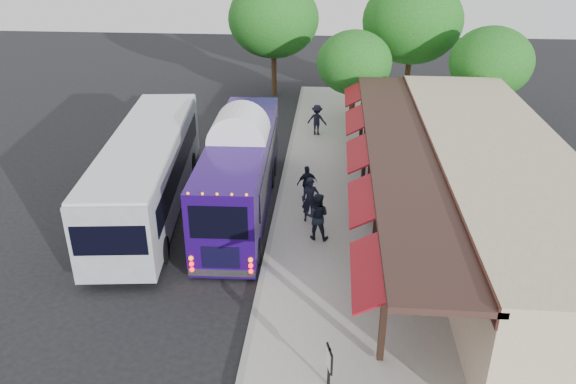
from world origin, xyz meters
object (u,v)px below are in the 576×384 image
at_px(ped_a, 310,200).
at_px(ped_b, 317,216).
at_px(ped_c, 307,183).
at_px(sign_board, 329,361).
at_px(city_bus, 148,169).
at_px(ped_d, 317,120).
at_px(coach_bus, 241,168).

distance_m(ped_a, ped_b, 1.40).
height_order(ped_c, sign_board, ped_c).
height_order(city_bus, sign_board, city_bus).
distance_m(ped_b, sign_board, 7.51).
relative_size(ped_a, sign_board, 1.56).
distance_m(city_bus, ped_d, 11.50).
height_order(city_bus, ped_d, city_bus).
distance_m(ped_a, sign_board, 8.90).
bearing_deg(city_bus, ped_b, -23.37).
relative_size(ped_c, ped_d, 0.90).
xyz_separation_m(city_bus, ped_a, (6.77, -0.82, -0.73)).
relative_size(city_bus, ped_c, 8.05).
bearing_deg(sign_board, ped_d, 77.72).
bearing_deg(ped_d, sign_board, 105.35).
xyz_separation_m(ped_a, ped_d, (-0.09, 10.15, -0.07)).
xyz_separation_m(coach_bus, ped_d, (2.85, 9.04, -0.88)).
bearing_deg(sign_board, coach_bus, 95.81).
height_order(ped_a, ped_d, ped_a).
xyz_separation_m(coach_bus, ped_a, (2.94, -1.10, -0.81)).
distance_m(city_bus, sign_board, 12.37).
bearing_deg(coach_bus, ped_d, 70.81).
relative_size(ped_b, ped_c, 1.21).
distance_m(ped_d, sign_board, 19.03).
height_order(ped_b, ped_d, ped_b).
relative_size(ped_b, ped_d, 1.09).
relative_size(ped_a, ped_b, 0.99).
bearing_deg(city_bus, ped_d, 48.20).
distance_m(coach_bus, ped_b, 4.17).
bearing_deg(ped_d, coach_bus, 84.89).
bearing_deg(ped_c, ped_b, 76.42).
relative_size(coach_bus, ped_d, 6.45).
bearing_deg(ped_a, city_bus, 170.07).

